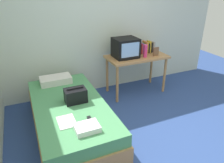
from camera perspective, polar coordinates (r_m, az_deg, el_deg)
ground_plane at (r=3.15m, az=11.63°, el=-16.20°), size 8.00×8.00×0.00m
wall_back at (r=4.21m, az=-2.74°, el=14.82°), size 5.20×0.10×2.60m
bed at (r=3.22m, az=-11.05°, el=-9.55°), size 1.00×2.00×0.50m
desk at (r=4.17m, az=6.62°, el=5.56°), size 1.16×0.60×0.76m
tv at (r=4.00m, az=3.65°, el=9.02°), size 0.44×0.39×0.36m
water_bottle at (r=4.06m, az=8.95°, el=8.10°), size 0.07×0.07×0.24m
book_row at (r=4.36m, az=9.20°, el=9.06°), size 0.31×0.17×0.23m
picture_frame at (r=4.18m, az=11.73°, el=7.87°), size 0.11×0.02×0.17m
pillow at (r=3.70m, az=-14.87°, el=0.42°), size 0.51×0.29×0.11m
handbag at (r=3.05m, az=-9.75°, el=-3.70°), size 0.30×0.20×0.22m
magazine at (r=2.70m, az=-12.09°, el=-10.45°), size 0.21×0.29×0.01m
remote_dark at (r=2.67m, az=-5.85°, el=-10.21°), size 0.04×0.16×0.02m
folded_towel at (r=2.52m, az=-6.71°, el=-12.19°), size 0.28×0.22×0.07m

